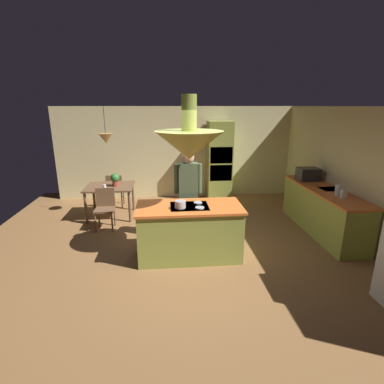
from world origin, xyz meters
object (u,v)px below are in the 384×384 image
object	(u,v)px
kitchen_island	(189,231)
microwave_on_counter	(308,174)
canister_flour	(343,194)
person_at_island	(188,190)
oven_tower	(219,161)
cooking_pot_on_cooktop	(180,204)
chair_by_back_wall	(115,188)
chair_facing_island	(105,206)
dining_table	(110,190)
potted_plant_on_table	(115,179)
canister_sugar	(338,190)
cup_on_table	(105,187)

from	to	relation	value
kitchen_island	microwave_on_counter	xyz separation A→B (m)	(2.84, 1.55, 0.60)
canister_flour	person_at_island	bearing A→B (deg)	169.19
oven_tower	cooking_pot_on_cooktop	xyz separation A→B (m)	(-1.26, -3.37, -0.07)
oven_tower	microwave_on_counter	world-z (taller)	oven_tower
kitchen_island	canister_flour	size ratio (longest dim) A/B	11.30
chair_by_back_wall	canister_flour	world-z (taller)	canister_flour
chair_by_back_wall	cooking_pot_on_cooktop	distance (m)	3.33
chair_facing_island	microwave_on_counter	bearing A→B (deg)	1.74
chair_by_back_wall	dining_table	bearing A→B (deg)	90.00
microwave_on_counter	potted_plant_on_table	bearing A→B (deg)	173.47
chair_facing_island	chair_by_back_wall	size ratio (longest dim) A/B	1.00
person_at_island	cooking_pot_on_cooktop	world-z (taller)	person_at_island
oven_tower	person_at_island	xyz separation A→B (m)	(-1.07, -2.54, -0.07)
canister_flour	canister_sugar	size ratio (longest dim) A/B	0.78
cooking_pot_on_cooktop	chair_facing_island	bearing A→B (deg)	134.88
cup_on_table	canister_sugar	size ratio (longest dim) A/B	0.44
kitchen_island	oven_tower	size ratio (longest dim) A/B	0.83
cup_on_table	canister_flour	distance (m)	4.92
chair_by_back_wall	canister_flour	distance (m)	5.26
chair_by_back_wall	cup_on_table	world-z (taller)	chair_by_back_wall
canister_flour	cup_on_table	bearing A→B (deg)	159.79
potted_plant_on_table	cooking_pot_on_cooktop	xyz separation A→B (m)	(1.40, -2.19, 0.08)
chair_facing_island	cooking_pot_on_cooktop	world-z (taller)	cooking_pot_on_cooktop
potted_plant_on_table	microwave_on_counter	world-z (taller)	microwave_on_counter
dining_table	chair_facing_island	xyz separation A→B (m)	(0.00, -0.68, -0.16)
person_at_island	chair_by_back_wall	size ratio (longest dim) A/B	2.02
cup_on_table	oven_tower	bearing A→B (deg)	25.59
oven_tower	microwave_on_counter	size ratio (longest dim) A/B	4.71
chair_facing_island	microwave_on_counter	xyz separation A→B (m)	(4.54, 0.14, 0.57)
person_at_island	canister_flour	bearing A→B (deg)	-10.81
oven_tower	person_at_island	bearing A→B (deg)	-112.79
cup_on_table	canister_flour	xyz separation A→B (m)	(4.61, -1.70, 0.21)
oven_tower	potted_plant_on_table	distance (m)	2.91
potted_plant_on_table	canister_flour	distance (m)	4.78
oven_tower	cooking_pot_on_cooktop	size ratio (longest dim) A/B	12.05
dining_table	person_at_island	size ratio (longest dim) A/B	0.62
kitchen_island	dining_table	world-z (taller)	kitchen_island
kitchen_island	potted_plant_on_table	xyz separation A→B (m)	(-1.56, 2.06, 0.46)
person_at_island	microwave_on_counter	bearing A→B (deg)	16.81
cup_on_table	person_at_island	bearing A→B (deg)	-32.77
kitchen_island	canister_flour	xyz separation A→B (m)	(2.84, 0.17, 0.54)
canister_flour	chair_facing_island	bearing A→B (deg)	164.66
canister_flour	microwave_on_counter	xyz separation A→B (m)	(0.00, 1.38, 0.06)
potted_plant_on_table	canister_sugar	bearing A→B (deg)	-21.22
chair_facing_island	canister_sugar	world-z (taller)	canister_sugar
cooking_pot_on_cooktop	canister_flour	bearing A→B (deg)	5.73
cooking_pot_on_cooktop	kitchen_island	bearing A→B (deg)	39.09
kitchen_island	cooking_pot_on_cooktop	size ratio (longest dim) A/B	9.97
potted_plant_on_table	chair_by_back_wall	bearing A→B (deg)	101.24
canister_flour	cooking_pot_on_cooktop	bearing A→B (deg)	-174.27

